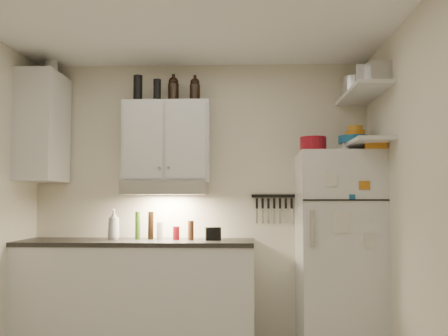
{
  "coord_description": "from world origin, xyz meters",
  "views": [
    {
      "loc": [
        0.42,
        -3.29,
        1.27
      ],
      "look_at": [
        0.25,
        0.9,
        1.55
      ],
      "focal_mm": 40.0,
      "sensor_mm": 36.0,
      "label": 1
    }
  ],
  "objects": [
    {
      "name": "spice_jar",
      "position": [
        1.3,
        1.06,
        1.75
      ],
      "size": [
        0.07,
        0.07,
        0.1
      ],
      "primitive_type": "cylinder",
      "rotation": [
        0.0,
        0.0,
        -0.18
      ],
      "color": "silver",
      "rests_on": "fridge"
    },
    {
      "name": "ceiling",
      "position": [
        0.0,
        0.0,
        2.61
      ],
      "size": [
        3.2,
        3.0,
        0.02
      ],
      "primitive_type": "cube",
      "color": "white",
      "rests_on": "ground"
    },
    {
      "name": "bowl_yellow",
      "position": [
        1.44,
        1.28,
        1.94
      ],
      "size": [
        0.14,
        0.14,
        0.04
      ],
      "primitive_type": "cylinder",
      "color": "orange",
      "rests_on": "bowl_orange"
    },
    {
      "name": "vinegar_bottle",
      "position": [
        -0.44,
        1.28,
        1.05
      ],
      "size": [
        0.07,
        0.07,
        0.25
      ],
      "primitive_type": "cylinder",
      "rotation": [
        0.0,
        0.0,
        0.36
      ],
      "color": "black",
      "rests_on": "countertop"
    },
    {
      "name": "clear_bottle",
      "position": [
        -0.35,
        1.25,
        1.0
      ],
      "size": [
        0.06,
        0.06,
        0.16
      ],
      "primitive_type": "cylinder",
      "rotation": [
        0.0,
        0.0,
        0.18
      ],
      "color": "silver",
      "rests_on": "countertop"
    },
    {
      "name": "knife_strip",
      "position": [
        0.7,
        1.49,
        1.32
      ],
      "size": [
        0.42,
        0.02,
        0.03
      ],
      "primitive_type": "cube",
      "color": "black",
      "rests_on": "back_wall"
    },
    {
      "name": "dutch_oven",
      "position": [
        1.03,
        1.1,
        1.77
      ],
      "size": [
        0.29,
        0.29,
        0.13
      ],
      "primitive_type": "cylinder",
      "rotation": [
        0.0,
        0.0,
        0.32
      ],
      "color": "maroon",
      "rests_on": "fridge"
    },
    {
      "name": "book_stack",
      "position": [
        1.52,
        0.9,
        1.74
      ],
      "size": [
        0.22,
        0.25,
        0.07
      ],
      "primitive_type": "cube",
      "rotation": [
        0.0,
        0.0,
        -0.18
      ],
      "color": "#C37218",
      "rests_on": "fridge"
    },
    {
      "name": "countertop",
      "position": [
        -0.55,
        1.2,
        0.9
      ],
      "size": [
        2.1,
        0.62,
        0.04
      ],
      "primitive_type": "cube",
      "color": "#292723",
      "rests_on": "base_cabinet"
    },
    {
      "name": "shelf_lo",
      "position": [
        1.45,
        1.02,
        1.76
      ],
      "size": [
        0.3,
        0.95,
        0.03
      ],
      "primitive_type": "cube",
      "color": "silver",
      "rests_on": "right_wall"
    },
    {
      "name": "thermos_b",
      "position": [
        -0.57,
        1.26,
        2.32
      ],
      "size": [
        0.09,
        0.09,
        0.24
      ],
      "primitive_type": "cylinder",
      "rotation": [
        0.0,
        0.0,
        -0.14
      ],
      "color": "black",
      "rests_on": "upper_cabinet"
    },
    {
      "name": "plates",
      "position": [
        1.37,
        1.08,
        1.81
      ],
      "size": [
        0.31,
        0.31,
        0.06
      ],
      "primitive_type": "cylinder",
      "rotation": [
        0.0,
        0.0,
        -0.24
      ],
      "color": "#175680",
      "rests_on": "shelf_lo"
    },
    {
      "name": "upper_cabinet",
      "position": [
        -0.3,
        1.33,
        1.83
      ],
      "size": [
        0.8,
        0.33,
        0.75
      ],
      "primitive_type": "cube",
      "color": "silver",
      "rests_on": "back_wall"
    },
    {
      "name": "tin_a",
      "position": [
        1.47,
        0.9,
        2.31
      ],
      "size": [
        0.24,
        0.22,
        0.19
      ],
      "primitive_type": "cube",
      "rotation": [
        0.0,
        0.0,
        -0.29
      ],
      "color": "#AAAAAD",
      "rests_on": "shelf_hi"
    },
    {
      "name": "growler_b",
      "position": [
        -0.04,
        1.31,
        2.32
      ],
      "size": [
        0.11,
        0.11,
        0.23
      ],
      "primitive_type": null,
      "rotation": [
        0.0,
        0.0,
        -0.07
      ],
      "color": "black",
      "rests_on": "upper_cabinet"
    },
    {
      "name": "soap_bottle",
      "position": [
        -0.77,
        1.23,
        1.08
      ],
      "size": [
        0.12,
        0.12,
        0.31
      ],
      "primitive_type": "imported",
      "rotation": [
        0.0,
        0.0,
        -0.03
      ],
      "color": "silver",
      "rests_on": "countertop"
    },
    {
      "name": "side_jar",
      "position": [
        -1.4,
        1.28,
        2.53
      ],
      "size": [
        0.13,
        0.13,
        0.16
      ],
      "primitive_type": "cylinder",
      "rotation": [
        0.0,
        0.0,
        -0.13
      ],
      "color": "silver",
      "rests_on": "side_cabinet"
    },
    {
      "name": "growler_a",
      "position": [
        -0.24,
        1.3,
        2.32
      ],
      "size": [
        0.12,
        0.12,
        0.24
      ],
      "primitive_type": null,
      "rotation": [
        0.0,
        0.0,
        -0.17
      ],
      "color": "black",
      "rests_on": "upper_cabinet"
    },
    {
      "name": "caddy",
      "position": [
        0.14,
        1.21,
        0.98
      ],
      "size": [
        0.15,
        0.12,
        0.12
      ],
      "primitive_type": "cube",
      "rotation": [
        0.0,
        0.0,
        0.15
      ],
      "color": "black",
      "rests_on": "countertop"
    },
    {
      "name": "thermos_a",
      "position": [
        -0.39,
        1.27,
        2.3
      ],
      "size": [
        0.07,
        0.07,
        0.2
      ],
      "primitive_type": "cylinder",
      "rotation": [
        0.0,
        0.0,
        -0.06
      ],
      "color": "black",
      "rests_on": "upper_cabinet"
    },
    {
      "name": "side_cabinet",
      "position": [
        -1.44,
        1.2,
        1.95
      ],
      "size": [
        0.33,
        0.55,
        1.0
      ],
      "primitive_type": "cube",
      "color": "silver",
      "rests_on": "left_wall"
    },
    {
      "name": "right_wall",
      "position": [
        1.61,
        0.0,
        1.3
      ],
      "size": [
        0.02,
        3.0,
        2.6
      ],
      "primitive_type": "cube",
      "color": "beige",
      "rests_on": "ground"
    },
    {
      "name": "base_cabinet",
      "position": [
        -0.55,
        1.2,
        0.44
      ],
      "size": [
        2.1,
        0.6,
        0.88
      ],
      "primitive_type": "cube",
      "color": "silver",
      "rests_on": "floor"
    },
    {
      "name": "fridge",
      "position": [
        1.25,
        1.16,
        0.85
      ],
      "size": [
        0.7,
        0.68,
        1.7
      ],
      "primitive_type": "cube",
      "color": "white",
      "rests_on": "floor"
    },
    {
      "name": "tin_b",
      "position": [
        1.51,
        0.74,
        2.3
      ],
      "size": [
        0.19,
        0.19,
        0.18
      ],
      "primitive_type": "cube",
      "rotation": [
        0.0,
        0.0,
        0.07
      ],
      "color": "#AAAAAD",
      "rests_on": "shelf_hi"
    },
    {
      "name": "bowl_teal",
      "position": [
        1.44,
        1.29,
        1.82
      ],
      "size": [
        0.22,
        0.22,
        0.09
      ],
      "primitive_type": "cylinder",
      "color": "#175680",
      "rests_on": "shelf_lo"
    },
    {
      "name": "red_jar",
      "position": [
        -0.2,
        1.24,
        0.98
      ],
      "size": [
        0.07,
        0.07,
        0.12
      ],
      "primitive_type": "cylinder",
      "rotation": [
        0.0,
        0.0,
        -0.14
      ],
      "color": "maroon",
      "rests_on": "countertop"
    },
    {
      "name": "oil_bottle",
      "position": [
        -0.56,
        1.27,
        1.05
      ],
      "size": [
        0.06,
        0.06,
        0.25
      ],
      "primitive_type": "cylinder",
      "rotation": [
        0.0,
        0.0,
        0.27
      ],
      "color": "#355A16",
      "rests_on": "countertop"
    },
    {
      "name": "pepper_mill",
      "position": [
        -0.06,
        1.21,
        1.01
      ],
      "size": [
        0.07,
        0.07,
        0.17
      ],
      "primitive_type": "cylinder",
      "rotation": [
        0.0,
        0.0,
        0.28
      ],
      "color": "brown",
      "rests_on": "countertop"
    },
    {
      "name": "stock_pot",
      "position": [
        1.46,
        1.34,
        2.32
      ],
      "size": [
        0.34,
        0.34,
        0.2
      ],
      "primitive_type": "cylinder",
      "rotation": [
        0.0,
        0.0,
        -0.24
      ],
      "color": "silver",
      "rests_on": "shelf_hi"
    },
    {
      "name": "bowl_orange",
      "position": [
        1.44,
        1.28,
        1.89
      ],
      "size": [
        0.17,
        0.17,
        0.05
      ],
      "primitive_type": "cylinder",
      "color": "orange",
      "rests_on": "bowl_teal"
    },
    {
      "name": "range_hood",
      "position": [
        -0.3,
        1.27,
        1.39
      ],
      "size": [
        0.76,
        0.46,
        0.12
      ],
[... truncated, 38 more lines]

